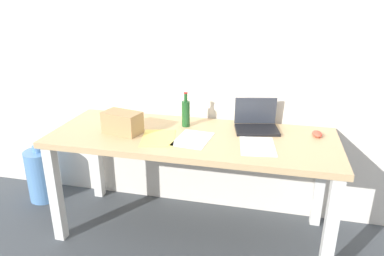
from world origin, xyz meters
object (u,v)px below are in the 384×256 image
(beer_bottle, at_px, (186,113))
(computer_mouse, at_px, (317,134))
(cardboard_box, at_px, (122,122))
(water_cooler_jug, at_px, (42,175))
(desk, at_px, (192,148))
(laptop_right, at_px, (256,123))

(beer_bottle, height_order, computer_mouse, beer_bottle)
(cardboard_box, xyz_separation_m, water_cooler_jug, (-0.86, 0.21, -0.61))
(desk, relative_size, computer_mouse, 18.95)
(beer_bottle, height_order, cardboard_box, beer_bottle)
(laptop_right, height_order, water_cooler_jug, laptop_right)
(computer_mouse, height_order, water_cooler_jug, computer_mouse)
(desk, relative_size, water_cooler_jug, 3.92)
(desk, xyz_separation_m, cardboard_box, (-0.46, -0.06, 0.17))
(cardboard_box, bearing_deg, desk, 7.87)
(cardboard_box, bearing_deg, water_cooler_jug, 166.29)
(desk, bearing_deg, water_cooler_jug, 173.74)
(laptop_right, xyz_separation_m, computer_mouse, (0.40, -0.04, -0.03))
(beer_bottle, distance_m, cardboard_box, 0.44)
(desk, xyz_separation_m, water_cooler_jug, (-1.32, 0.14, -0.44))
(desk, height_order, cardboard_box, cardboard_box)
(laptop_right, relative_size, computer_mouse, 3.27)
(beer_bottle, bearing_deg, computer_mouse, 0.62)
(computer_mouse, distance_m, water_cooler_jug, 2.20)
(laptop_right, height_order, cardboard_box, laptop_right)
(desk, bearing_deg, beer_bottle, 117.40)
(laptop_right, xyz_separation_m, beer_bottle, (-0.49, -0.05, 0.05))
(water_cooler_jug, bearing_deg, beer_bottle, 0.58)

